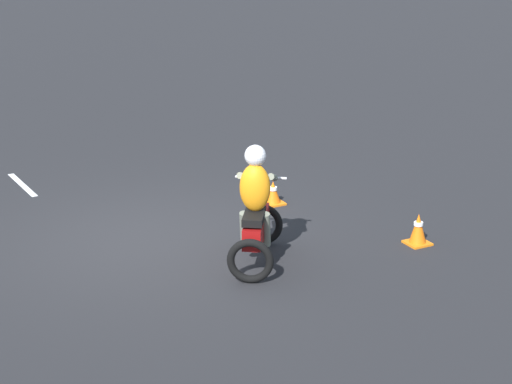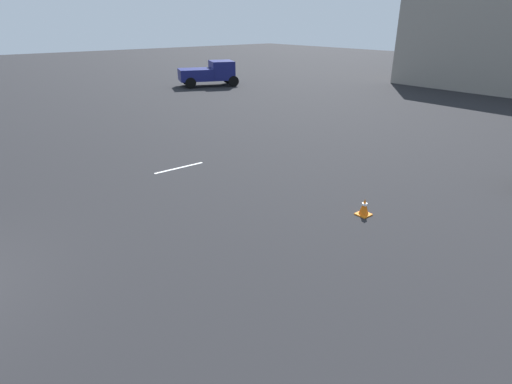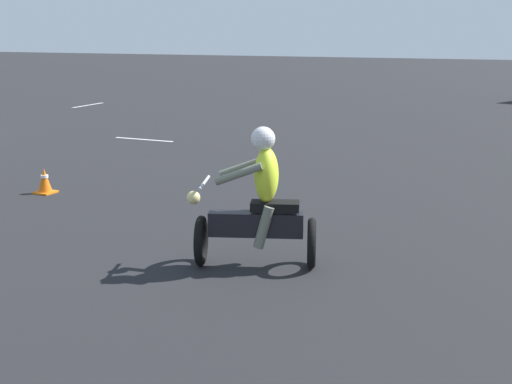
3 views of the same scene
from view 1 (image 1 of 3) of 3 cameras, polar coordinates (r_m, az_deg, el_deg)
ground_plane at (r=14.18m, az=-6.25°, el=-2.73°), size 120.00×120.00×0.00m
motorcycle_rider_foreground at (r=13.03m, az=-0.02°, el=-1.19°), size 1.49×1.29×1.66m
traffic_cone_near_left at (r=14.05m, az=9.25°, el=-2.13°), size 0.32×0.32×0.45m
traffic_cone_mid_left at (r=15.43m, az=0.97°, el=-0.06°), size 0.32×0.32×0.37m
lane_stripe_e at (r=16.79m, az=-13.21°, el=0.41°), size 1.32×0.14×0.01m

